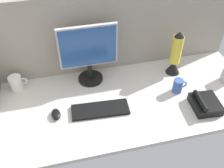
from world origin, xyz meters
The scene contains 9 objects.
ground_plane centered at (0.00, 0.00, -1.50)cm, with size 180.00×80.00×3.00cm, color beige.
cubicle_wall_back centered at (0.00, 37.50, 29.84)cm, with size 180.00×5.00×59.68cm.
monitor centered at (-21.06, 25.13, 23.99)cm, with size 40.30×18.00×43.64cm.
keyboard centered at (-20.31, -7.73, 1.00)cm, with size 37.00×13.00×2.00cm, color black.
mouse centered at (-48.50, -5.72, 1.70)cm, with size 5.60×9.60×3.40cm, color black.
mug_ceramic_white centered at (-73.06, 26.93, 5.24)cm, with size 12.47×8.87×10.44cm.
mug_ceramic_blue centered at (35.69, -2.26, 5.14)cm, with size 10.17×6.62×10.21cm.
lava_lamp centered at (41.15, 18.41, 14.60)cm, with size 10.64×10.64×34.81cm.
desk_phone centered at (46.65, -20.64, 3.19)cm, with size 18.29×20.15×8.80cm.
Camera 1 is at (-39.36, -119.63, 124.84)cm, focal length 41.42 mm.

